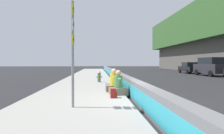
# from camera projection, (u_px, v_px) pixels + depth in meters

# --- Properties ---
(ground_plane) EXTENTS (160.00, 160.00, 0.00)m
(ground_plane) POSITION_uv_depth(u_px,v_px,m) (139.00, 102.00, 8.36)
(ground_plane) COLOR #232326
(ground_plane) RESTS_ON ground
(sidewalk_strip) EXTENTS (80.00, 4.40, 0.14)m
(sidewalk_strip) POSITION_uv_depth(u_px,v_px,m) (75.00, 101.00, 8.16)
(sidewalk_strip) COLOR gray
(sidewalk_strip) RESTS_ON ground_plane
(jersey_barrier) EXTENTS (76.00, 0.45, 0.85)m
(jersey_barrier) POSITION_uv_depth(u_px,v_px,m) (139.00, 92.00, 8.35)
(jersey_barrier) COLOR slate
(jersey_barrier) RESTS_ON ground_plane
(route_sign_post) EXTENTS (0.44, 0.09, 3.60)m
(route_sign_post) POSITION_uv_depth(u_px,v_px,m) (73.00, 46.00, 6.72)
(route_sign_post) COLOR gray
(route_sign_post) RESTS_ON sidewalk_strip
(fire_hydrant) EXTENTS (0.26, 0.46, 0.88)m
(fire_hydrant) POSITION_uv_depth(u_px,v_px,m) (99.00, 76.00, 15.43)
(fire_hydrant) COLOR #47663D
(fire_hydrant) RESTS_ON sidewalk_strip
(seated_person_foreground) EXTENTS (0.78, 0.89, 1.16)m
(seated_person_foreground) POSITION_uv_depth(u_px,v_px,m) (118.00, 87.00, 9.46)
(seated_person_foreground) COLOR #706651
(seated_person_foreground) RESTS_ON sidewalk_strip
(seated_person_middle) EXTENTS (0.77, 0.86, 1.20)m
(seated_person_middle) POSITION_uv_depth(u_px,v_px,m) (114.00, 84.00, 10.52)
(seated_person_middle) COLOR #706651
(seated_person_middle) RESTS_ON sidewalk_strip
(seated_person_rear) EXTENTS (0.82, 0.91, 1.11)m
(seated_person_rear) POSITION_uv_depth(u_px,v_px,m) (113.00, 83.00, 11.57)
(seated_person_rear) COLOR #706651
(seated_person_rear) RESTS_ON sidewalk_strip
(backpack) EXTENTS (0.32, 0.28, 0.40)m
(backpack) POSITION_uv_depth(u_px,v_px,m) (113.00, 93.00, 8.57)
(backpack) COLOR maroon
(backpack) RESTS_ON sidewalk_strip
(parked_car_fourth) EXTENTS (4.85, 2.17, 2.28)m
(parked_car_fourth) POSITION_uv_depth(u_px,v_px,m) (211.00, 66.00, 24.47)
(parked_car_fourth) COLOR #28282D
(parked_car_fourth) RESTS_ON ground_plane
(parked_car_midline) EXTENTS (4.56, 2.06, 1.71)m
(parked_car_midline) POSITION_uv_depth(u_px,v_px,m) (189.00, 68.00, 30.25)
(parked_car_midline) COLOR black
(parked_car_midline) RESTS_ON ground_plane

